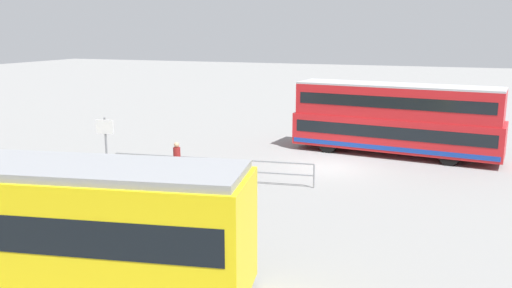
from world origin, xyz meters
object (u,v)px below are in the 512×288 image
(tram_yellow, at_px, (11,222))
(info_sign, at_px, (105,135))
(pedestrian_near_railing, at_px, (177,159))
(pedestrian_crossing, at_px, (239,183))
(double_decker_bus, at_px, (395,119))

(tram_yellow, relative_size, info_sign, 4.93)
(pedestrian_near_railing, bearing_deg, pedestrian_crossing, 150.22)
(double_decker_bus, xyz_separation_m, pedestrian_crossing, (4.51, 11.03, -1.02))
(tram_yellow, xyz_separation_m, pedestrian_near_railing, (0.86, -10.34, -0.72))
(double_decker_bus, relative_size, tram_yellow, 0.87)
(pedestrian_near_railing, relative_size, info_sign, 0.70)
(double_decker_bus, height_order, tram_yellow, double_decker_bus)
(double_decker_bus, distance_m, tram_yellow, 20.58)
(pedestrian_crossing, distance_m, info_sign, 8.51)
(pedestrian_near_railing, distance_m, info_sign, 4.19)
(double_decker_bus, bearing_deg, tram_yellow, 68.43)
(double_decker_bus, distance_m, info_sign, 15.02)
(pedestrian_near_railing, height_order, pedestrian_crossing, pedestrian_near_railing)
(double_decker_bus, bearing_deg, info_sign, 33.52)
(pedestrian_near_railing, bearing_deg, info_sign, -6.87)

